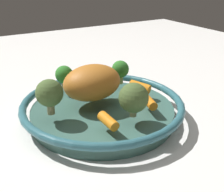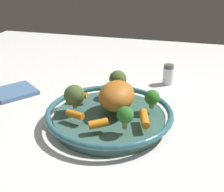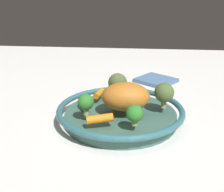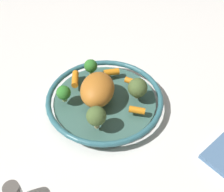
% 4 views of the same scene
% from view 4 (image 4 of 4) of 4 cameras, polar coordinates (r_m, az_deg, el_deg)
% --- Properties ---
extents(ground_plane, '(1.97, 1.97, 0.00)m').
position_cam_4_polar(ground_plane, '(0.88, -1.44, -2.12)').
color(ground_plane, silver).
extents(serving_bowl, '(0.36, 0.36, 0.05)m').
position_cam_4_polar(serving_bowl, '(0.87, -1.47, -1.01)').
color(serving_bowl, '#3D665B').
rests_on(serving_bowl, ground_plane).
extents(roast_chicken_piece, '(0.14, 0.11, 0.08)m').
position_cam_4_polar(roast_chicken_piece, '(0.82, -2.96, 1.32)').
color(roast_chicken_piece, '#BB6D25').
rests_on(roast_chicken_piece, serving_bowl).
extents(baby_carrot_right, '(0.03, 0.05, 0.02)m').
position_cam_4_polar(baby_carrot_right, '(0.88, 4.19, 2.88)').
color(baby_carrot_right, orange).
rests_on(baby_carrot_right, serving_bowl).
extents(baby_carrot_center, '(0.02, 0.05, 0.02)m').
position_cam_4_polar(baby_carrot_center, '(0.80, 5.04, -2.86)').
color(baby_carrot_center, orange).
rests_on(baby_carrot_center, serving_bowl).
extents(baby_carrot_left, '(0.07, 0.04, 0.03)m').
position_cam_4_polar(baby_carrot_left, '(0.90, -7.43, 3.43)').
color(baby_carrot_left, orange).
rests_on(baby_carrot_left, serving_bowl).
extents(baby_carrot_back, '(0.04, 0.05, 0.03)m').
position_cam_4_polar(baby_carrot_back, '(0.91, -0.10, 4.83)').
color(baby_carrot_back, orange).
rests_on(baby_carrot_back, serving_bowl).
extents(broccoli_floret_edge, '(0.05, 0.05, 0.07)m').
position_cam_4_polar(broccoli_floret_edge, '(0.74, -3.18, -4.09)').
color(broccoli_floret_edge, tan).
rests_on(broccoli_floret_edge, serving_bowl).
extents(broccoli_floret_large, '(0.04, 0.04, 0.06)m').
position_cam_4_polar(broccoli_floret_large, '(0.90, -4.30, 6.01)').
color(broccoli_floret_large, '#95AB66').
rests_on(broccoli_floret_large, serving_bowl).
extents(broccoli_floret_small, '(0.04, 0.04, 0.05)m').
position_cam_4_polar(broccoli_floret_small, '(0.83, -9.73, 0.63)').
color(broccoli_floret_small, '#94AD66').
rests_on(broccoli_floret_small, serving_bowl).
extents(broccoli_floret_mid, '(0.06, 0.06, 0.07)m').
position_cam_4_polar(broccoli_floret_mid, '(0.82, 5.19, 1.65)').
color(broccoli_floret_mid, tan).
rests_on(broccoli_floret_mid, serving_bowl).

